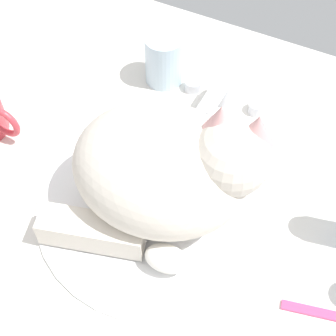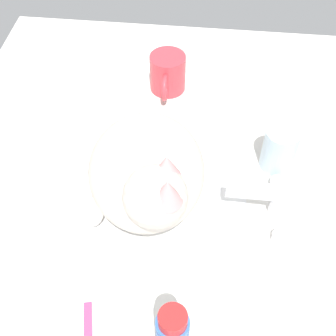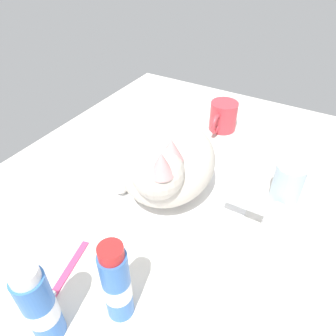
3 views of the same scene
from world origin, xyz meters
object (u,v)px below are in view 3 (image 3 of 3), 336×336
cat (166,163)px  coffee_mug (223,116)px  toothpaste_bottle (117,284)px  mouthwash_bottle (39,305)px  toothbrush (64,275)px  faucet (264,219)px  rinse_cup (288,183)px

cat → coffee_mug: size_ratio=2.27×
cat → toothpaste_bottle: size_ratio=1.71×
mouthwash_bottle → toothbrush: size_ratio=1.18×
faucet → coffee_mug: size_ratio=1.22×
cat → toothbrush: size_ratio=2.01×
mouthwash_bottle → cat: bearing=179.7°
faucet → rinse_cup: bearing=172.5°
toothpaste_bottle → toothbrush: 13.48cm
rinse_cup → toothbrush: 47.07cm
mouthwash_bottle → faucet: bearing=148.5°
faucet → cat: bearing=-86.8°
faucet → cat: (1.17, -21.07, 5.96)cm
mouthwash_bottle → toothpaste_bottle: bearing=137.2°
faucet → toothpaste_bottle: toothpaste_bottle is taller
toothpaste_bottle → toothbrush: toothpaste_bottle is taller
rinse_cup → toothpaste_bottle: size_ratio=0.56×
coffee_mug → toothpaste_bottle: toothpaste_bottle is taller
cat → mouthwash_bottle: 33.53cm
mouthwash_bottle → rinse_cup: bearing=153.5°
cat → coffee_mug: 32.15cm
coffee_mug → mouthwash_bottle: size_ratio=0.75×
rinse_cup → toothpaste_bottle: 41.13cm
rinse_cup → toothbrush: (38.18, -27.28, -3.76)cm
faucet → toothpaste_bottle: size_ratio=0.91×
cat → mouthwash_bottle: (33.49, -0.20, -1.64)cm
cat → mouthwash_bottle: cat is taller
rinse_cup → mouthwash_bottle: (45.66, -22.72, 2.89)cm
toothpaste_bottle → mouthwash_bottle: bearing=-42.8°
coffee_mug → rinse_cup: (19.63, 22.66, 0.19)cm
faucet → rinse_cup: (-11.00, 1.45, 1.43)cm
faucet → mouthwash_bottle: bearing=-31.5°
coffee_mug → toothbrush: 58.10cm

